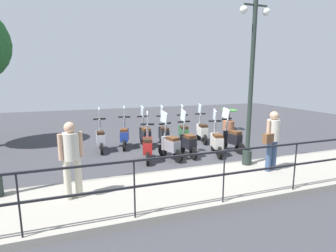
# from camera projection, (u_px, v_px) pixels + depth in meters

# --- Properties ---
(ground_plane) EXTENTS (28.00, 28.00, 0.00)m
(ground_plane) POSITION_uv_depth(u_px,v_px,m) (183.00, 151.00, 9.44)
(ground_plane) COLOR #38383D
(promenade_walkway) EXTENTS (2.20, 20.00, 0.15)m
(promenade_walkway) POSITION_uv_depth(u_px,v_px,m) (232.00, 181.00, 6.50)
(promenade_walkway) COLOR gray
(promenade_walkway) RESTS_ON ground_plane
(fence_railing) EXTENTS (0.04, 16.03, 1.07)m
(fence_railing) POSITION_uv_depth(u_px,v_px,m) (262.00, 161.00, 5.38)
(fence_railing) COLOR black
(fence_railing) RESTS_ON promenade_walkway
(lamp_post_near) EXTENTS (0.26, 0.90, 4.65)m
(lamp_post_near) POSITION_uv_depth(u_px,v_px,m) (251.00, 91.00, 7.12)
(lamp_post_near) COLOR #232D28
(lamp_post_near) RESTS_ON promenade_walkway
(pedestrian_with_bag) EXTENTS (0.40, 0.63, 1.59)m
(pedestrian_with_bag) POSITION_uv_depth(u_px,v_px,m) (272.00, 136.00, 6.84)
(pedestrian_with_bag) COLOR #384C70
(pedestrian_with_bag) RESTS_ON promenade_walkway
(pedestrian_distant) EXTENTS (0.40, 0.47, 1.59)m
(pedestrian_distant) POSITION_uv_depth(u_px,v_px,m) (71.00, 154.00, 5.24)
(pedestrian_distant) COLOR beige
(pedestrian_distant) RESTS_ON promenade_walkway
(potted_palm) EXTENTS (1.06, 0.66, 1.05)m
(potted_palm) POSITION_uv_depth(u_px,v_px,m) (229.00, 121.00, 13.14)
(potted_palm) COLOR #9E5B3D
(potted_palm) RESTS_ON ground_plane
(scooter_near_0) EXTENTS (1.22, 0.50, 1.54)m
(scooter_near_0) POSITION_uv_depth(u_px,v_px,m) (232.00, 138.00, 9.28)
(scooter_near_0) COLOR black
(scooter_near_0) RESTS_ON ground_plane
(scooter_near_1) EXTENTS (1.21, 0.52, 1.54)m
(scooter_near_1) POSITION_uv_depth(u_px,v_px,m) (216.00, 141.00, 8.80)
(scooter_near_1) COLOR black
(scooter_near_1) RESTS_ON ground_plane
(scooter_near_2) EXTENTS (1.23, 0.44, 1.54)m
(scooter_near_2) POSITION_uv_depth(u_px,v_px,m) (188.00, 142.00, 8.69)
(scooter_near_2) COLOR black
(scooter_near_2) RESTS_ON ground_plane
(scooter_near_3) EXTENTS (1.20, 0.54, 1.54)m
(scooter_near_3) POSITION_uv_depth(u_px,v_px,m) (170.00, 145.00, 8.36)
(scooter_near_3) COLOR black
(scooter_near_3) RESTS_ON ground_plane
(scooter_near_4) EXTENTS (1.21, 0.53, 1.54)m
(scooter_near_4) POSITION_uv_depth(u_px,v_px,m) (148.00, 146.00, 8.18)
(scooter_near_4) COLOR black
(scooter_near_4) RESTS_ON ground_plane
(scooter_far_0) EXTENTS (1.23, 0.46, 1.54)m
(scooter_far_0) POSITION_uv_depth(u_px,v_px,m) (202.00, 131.00, 10.57)
(scooter_far_0) COLOR black
(scooter_far_0) RESTS_ON ground_plane
(scooter_far_1) EXTENTS (1.22, 0.50, 1.54)m
(scooter_far_1) POSITION_uv_depth(u_px,v_px,m) (183.00, 132.00, 10.25)
(scooter_far_1) COLOR black
(scooter_far_1) RESTS_ON ground_plane
(scooter_far_2) EXTENTS (1.23, 0.44, 1.54)m
(scooter_far_2) POSITION_uv_depth(u_px,v_px,m) (164.00, 134.00, 9.99)
(scooter_far_2) COLOR black
(scooter_far_2) RESTS_ON ground_plane
(scooter_far_3) EXTENTS (1.23, 0.44, 1.54)m
(scooter_far_3) POSITION_uv_depth(u_px,v_px,m) (145.00, 134.00, 9.88)
(scooter_far_3) COLOR black
(scooter_far_3) RESTS_ON ground_plane
(scooter_far_4) EXTENTS (1.22, 0.50, 1.54)m
(scooter_far_4) POSITION_uv_depth(u_px,v_px,m) (124.00, 135.00, 9.72)
(scooter_far_4) COLOR black
(scooter_far_4) RESTS_ON ground_plane
(scooter_far_5) EXTENTS (1.23, 0.44, 1.54)m
(scooter_far_5) POSITION_uv_depth(u_px,v_px,m) (101.00, 138.00, 9.25)
(scooter_far_5) COLOR black
(scooter_far_5) RESTS_ON ground_plane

